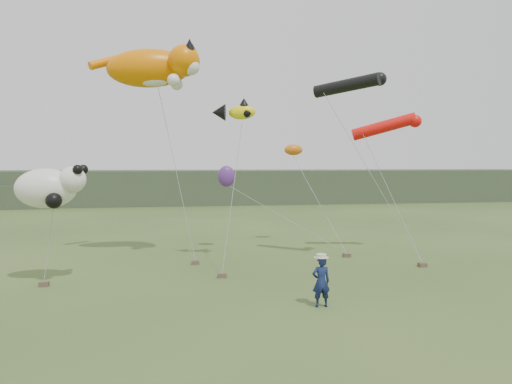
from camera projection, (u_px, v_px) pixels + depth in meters
ground at (292, 297)px, 18.24m from camera, size 120.00×120.00×0.00m
headland at (182, 187)px, 61.60m from camera, size 90.00×13.00×4.00m
festival_attendant at (321, 282)px, 16.95m from camera, size 0.64×0.43×1.73m
sandbag_anchors at (255, 267)px, 22.96m from camera, size 17.07×4.20×0.19m
cat_kite at (156, 67)px, 24.91m from camera, size 5.58×2.98×2.38m
fish_kite at (234, 112)px, 24.04m from camera, size 2.21×1.46×1.10m
tube_kites at (373, 107)px, 25.64m from camera, size 6.23×4.28×3.16m
panda_kite at (50, 187)px, 20.04m from camera, size 2.84×1.84×1.77m
misc_kites at (254, 165)px, 28.84m from camera, size 5.30×2.21×2.46m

